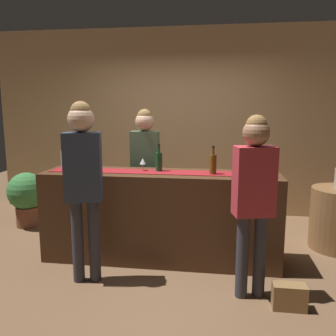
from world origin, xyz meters
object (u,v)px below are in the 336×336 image
at_px(wine_bottle_green, 159,161).
at_px(potted_plant_tall, 27,195).
at_px(wine_glass_near_customer, 264,166).
at_px(customer_sipping, 254,188).
at_px(handbag, 289,297).
at_px(wine_bottle_amber, 213,164).
at_px(wine_glass_mid_counter, 143,162).
at_px(customer_browsing, 83,172).
at_px(bartender, 145,161).
at_px(wine_bottle_clear, 64,159).

bearing_deg(wine_bottle_green, potted_plant_tall, 159.27).
bearing_deg(wine_glass_near_customer, customer_sipping, -104.25).
distance_m(customer_sipping, handbag, 0.96).
relative_size(wine_bottle_amber, wine_glass_near_customer, 2.10).
relative_size(wine_glass_mid_counter, customer_sipping, 0.09).
xyz_separation_m(wine_bottle_green, customer_sipping, (0.95, -0.74, -0.10)).
height_order(wine_bottle_green, customer_browsing, customer_browsing).
bearing_deg(wine_bottle_amber, bartender, 144.04).
bearing_deg(wine_glass_mid_counter, customer_sipping, -32.71).
relative_size(wine_bottle_clear, wine_bottle_amber, 1.00).
relative_size(customer_sipping, handbag, 5.83).
xyz_separation_m(wine_bottle_clear, wine_glass_mid_counter, (0.92, -0.00, -0.01)).
distance_m(wine_glass_near_customer, bartender, 1.52).
bearing_deg(bartender, customer_sipping, 134.36).
relative_size(wine_bottle_green, customer_sipping, 0.19).
bearing_deg(handbag, bartender, 137.03).
relative_size(wine_bottle_clear, wine_glass_mid_counter, 2.10).
bearing_deg(wine_glass_mid_counter, customer_browsing, -123.16).
relative_size(wine_bottle_amber, wine_glass_mid_counter, 2.10).
height_order(wine_glass_near_customer, customer_sipping, customer_sipping).
height_order(potted_plant_tall, handbag, potted_plant_tall).
height_order(wine_bottle_amber, customer_sipping, customer_sipping).
height_order(wine_bottle_green, wine_bottle_clear, same).
height_order(wine_bottle_green, wine_bottle_amber, same).
height_order(wine_glass_near_customer, handbag, wine_glass_near_customer).
distance_m(wine_bottle_amber, potted_plant_tall, 2.85).
bearing_deg(wine_bottle_amber, wine_glass_near_customer, -3.03).
xyz_separation_m(wine_glass_near_customer, bartender, (-1.38, 0.65, -0.07)).
bearing_deg(potted_plant_tall, wine_bottle_green, -20.73).
xyz_separation_m(wine_bottle_amber, customer_browsing, (-1.20, -0.57, -0.02)).
bearing_deg(potted_plant_tall, bartender, -7.99).
distance_m(wine_bottle_amber, wine_glass_mid_counter, 0.78).
bearing_deg(wine_glass_near_customer, wine_bottle_amber, 176.97).
bearing_deg(bartender, customer_browsing, 74.27).
xyz_separation_m(customer_sipping, handbag, (0.31, -0.17, -0.89)).
xyz_separation_m(wine_bottle_amber, handbag, (0.68, -0.81, -1.00)).
height_order(wine_bottle_clear, potted_plant_tall, wine_bottle_clear).
height_order(wine_bottle_clear, wine_bottle_amber, same).
relative_size(wine_glass_near_customer, customer_sipping, 0.09).
distance_m(bartender, handbag, 2.29).
xyz_separation_m(customer_sipping, potted_plant_tall, (-3.00, 1.51, -0.55)).
xyz_separation_m(wine_bottle_clear, wine_glass_near_customer, (2.21, -0.12, -0.01)).
distance_m(wine_bottle_clear, potted_plant_tall, 1.39).
distance_m(wine_bottle_clear, customer_browsing, 0.82).
relative_size(bartender, handbag, 5.96).
relative_size(wine_bottle_amber, customer_sipping, 0.19).
relative_size(wine_bottle_clear, bartender, 0.18).
bearing_deg(wine_bottle_clear, wine_bottle_green, 0.33).
bearing_deg(bartender, wine_bottle_amber, 144.37).
bearing_deg(potted_plant_tall, customer_browsing, -45.14).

